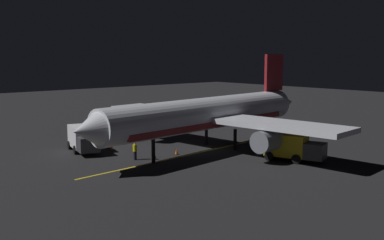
# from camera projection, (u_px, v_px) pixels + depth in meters

# --- Properties ---
(ground_plane) EXTENTS (180.00, 180.00, 0.20)m
(ground_plane) POSITION_uv_depth(u_px,v_px,m) (206.00, 152.00, 48.74)
(ground_plane) COLOR black
(apron_guide_stripe) EXTENTS (1.97, 23.85, 0.01)m
(apron_guide_stripe) POSITION_uv_depth(u_px,v_px,m) (180.00, 157.00, 45.81)
(apron_guide_stripe) COLOR gold
(apron_guide_stripe) RESTS_ON ground_plane
(airliner) EXTENTS (30.53, 33.55, 10.21)m
(airliner) POSITION_uv_depth(u_px,v_px,m) (210.00, 115.00, 48.61)
(airliner) COLOR silver
(airliner) RESTS_ON ground_plane
(baggage_truck) EXTENTS (6.15, 3.51, 2.65)m
(baggage_truck) POSITION_uv_depth(u_px,v_px,m) (83.00, 139.00, 48.04)
(baggage_truck) COLOR silver
(baggage_truck) RESTS_ON ground_plane
(catering_truck) EXTENTS (5.98, 3.78, 2.59)m
(catering_truck) POSITION_uv_depth(u_px,v_px,m) (292.00, 148.00, 43.88)
(catering_truck) COLOR gold
(catering_truck) RESTS_ON ground_plane
(ground_crew_worker) EXTENTS (0.40, 0.40, 1.74)m
(ground_crew_worker) POSITION_uv_depth(u_px,v_px,m) (135.00, 151.00, 44.39)
(ground_crew_worker) COLOR black
(ground_crew_worker) RESTS_ON ground_plane
(traffic_cone_near_left) EXTENTS (0.50, 0.50, 0.55)m
(traffic_cone_near_left) POSITION_uv_depth(u_px,v_px,m) (176.00, 152.00, 46.91)
(traffic_cone_near_left) COLOR #EA590F
(traffic_cone_near_left) RESTS_ON ground_plane
(traffic_cone_near_right) EXTENTS (0.50, 0.50, 0.55)m
(traffic_cone_near_right) POSITION_uv_depth(u_px,v_px,m) (111.00, 147.00, 49.38)
(traffic_cone_near_right) COLOR #EA590F
(traffic_cone_near_right) RESTS_ON ground_plane
(traffic_cone_under_wing) EXTENTS (0.50, 0.50, 0.55)m
(traffic_cone_under_wing) POSITION_uv_depth(u_px,v_px,m) (155.00, 157.00, 44.59)
(traffic_cone_under_wing) COLOR #EA590F
(traffic_cone_under_wing) RESTS_ON ground_plane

